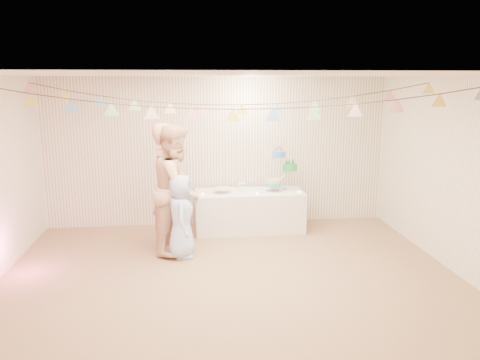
{
  "coord_description": "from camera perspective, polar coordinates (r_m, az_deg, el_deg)",
  "views": [
    {
      "loc": [
        -0.52,
        -5.63,
        2.54
      ],
      "look_at": [
        0.2,
        0.8,
        1.15
      ],
      "focal_mm": 35.0,
      "sensor_mm": 36.0,
      "label": 1
    }
  ],
  "objects": [
    {
      "name": "floor",
      "position": [
        6.2,
        -1.03,
        -12.06
      ],
      "size": [
        6.0,
        6.0,
        0.0
      ],
      "primitive_type": "plane",
      "color": "#846448",
      "rests_on": "ground"
    },
    {
      "name": "ceiling",
      "position": [
        5.66,
        -1.14,
        12.73
      ],
      "size": [
        6.0,
        6.0,
        0.0
      ],
      "primitive_type": "plane",
      "color": "silver",
      "rests_on": "ground"
    },
    {
      "name": "back_wall",
      "position": [
        8.24,
        -2.71,
        3.45
      ],
      "size": [
        6.0,
        6.0,
        0.0
      ],
      "primitive_type": "plane",
      "color": "white",
      "rests_on": "ground"
    },
    {
      "name": "front_wall",
      "position": [
        3.41,
        2.9,
        -9.2
      ],
      "size": [
        6.0,
        6.0,
        0.0
      ],
      "primitive_type": "plane",
      "color": "white",
      "rests_on": "ground"
    },
    {
      "name": "right_wall",
      "position": [
        6.76,
        25.15,
        0.39
      ],
      "size": [
        5.0,
        5.0,
        0.0
      ],
      "primitive_type": "plane",
      "color": "white",
      "rests_on": "ground"
    },
    {
      "name": "table",
      "position": [
        8.03,
        1.15,
        -3.78
      ],
      "size": [
        1.83,
        0.73,
        0.68
      ],
      "primitive_type": "cube",
      "color": "white",
      "rests_on": "floor"
    },
    {
      "name": "cake_stand",
      "position": [
        7.99,
        5.04,
        1.72
      ],
      "size": [
        0.63,
        0.37,
        0.71
      ],
      "primitive_type": null,
      "color": "silver",
      "rests_on": "table"
    },
    {
      "name": "cake_bottom",
      "position": [
        7.96,
        4.03,
        -0.28
      ],
      "size": [
        0.31,
        0.31,
        0.15
      ],
      "primitive_type": null,
      "color": "#2AA7C4",
      "rests_on": "cake_stand"
    },
    {
      "name": "cake_middle",
      "position": [
        8.11,
        6.17,
        1.87
      ],
      "size": [
        0.27,
        0.27,
        0.22
      ],
      "primitive_type": null,
      "color": "green",
      "rests_on": "cake_stand"
    },
    {
      "name": "cake_top_tier",
      "position": [
        7.91,
        4.7,
        3.61
      ],
      "size": [
        0.25,
        0.25,
        0.19
      ],
      "primitive_type": null,
      "color": "#3E7EC4",
      "rests_on": "cake_stand"
    },
    {
      "name": "platter",
      "position": [
        7.83,
        -2.15,
        -1.04
      ],
      "size": [
        0.3,
        0.3,
        0.02
      ],
      "primitive_type": "cylinder",
      "color": "white",
      "rests_on": "table"
    },
    {
      "name": "posy",
      "position": [
        7.94,
        0.23,
        -0.34
      ],
      "size": [
        0.14,
        0.14,
        0.15
      ],
      "primitive_type": null,
      "color": "white",
      "rests_on": "table"
    },
    {
      "name": "person_adult_a",
      "position": [
        7.28,
        -8.7,
        -0.6
      ],
      "size": [
        0.6,
        0.78,
        1.91
      ],
      "primitive_type": "imported",
      "rotation": [
        0.0,
        0.0,
        1.35
      ],
      "color": "#EC9D7B",
      "rests_on": "floor"
    },
    {
      "name": "person_adult_b",
      "position": [
        6.99,
        -7.7,
        -1.06
      ],
      "size": [
        0.95,
        1.09,
        1.92
      ],
      "primitive_type": "imported",
      "rotation": [
        0.0,
        0.0,
        1.3
      ],
      "color": "#E1B08A",
      "rests_on": "floor"
    },
    {
      "name": "person_child",
      "position": [
        6.82,
        -7.18,
        -4.43
      ],
      "size": [
        0.39,
        0.6,
        1.22
      ],
      "primitive_type": "imported",
      "rotation": [
        0.0,
        0.0,
        1.57
      ],
      "color": "#B1CAFA",
      "rests_on": "floor"
    },
    {
      "name": "bunting_back",
      "position": [
        6.76,
        -2.0,
        10.5
      ],
      "size": [
        5.6,
        1.1,
        0.4
      ],
      "primitive_type": null,
      "color": "pink",
      "rests_on": "ceiling"
    },
    {
      "name": "bunting_front",
      "position": [
        5.46,
        -0.93,
        9.81
      ],
      "size": [
        5.6,
        0.9,
        0.36
      ],
      "primitive_type": null,
      "color": "#72A5E5",
      "rests_on": "ceiling"
    },
    {
      "name": "tealight_0",
      "position": [
        7.73,
        -4.58,
        -1.7
      ],
      "size": [
        0.04,
        0.04,
        0.03
      ],
      "primitive_type": "cylinder",
      "color": "#FFD88C",
      "rests_on": "table"
    },
    {
      "name": "tealight_1",
      "position": [
        8.07,
        -1.47,
        -1.07
      ],
      "size": [
        0.04,
        0.04,
        0.03
      ],
      "primitive_type": "cylinder",
      "color": "#FFD88C",
      "rests_on": "table"
    },
    {
      "name": "tealight_2",
      "position": [
        7.74,
        2.11,
        -1.65
      ],
      "size": [
        0.04,
        0.04,
        0.03
      ],
      "primitive_type": "cylinder",
      "color": "#FFD88C",
      "rests_on": "table"
    },
    {
      "name": "tealight_3",
      "position": [
        8.2,
        3.39,
        -0.88
      ],
      "size": [
        0.04,
        0.04,
        0.03
      ],
      "primitive_type": "cylinder",
      "color": "#FFD88C",
      "rests_on": "table"
    },
    {
      "name": "tealight_4",
      "position": [
        7.91,
        7.23,
        -1.43
      ],
      "size": [
        0.04,
        0.04,
        0.03
      ],
      "primitive_type": "cylinder",
      "color": "#FFD88C",
      "rests_on": "table"
    }
  ]
}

